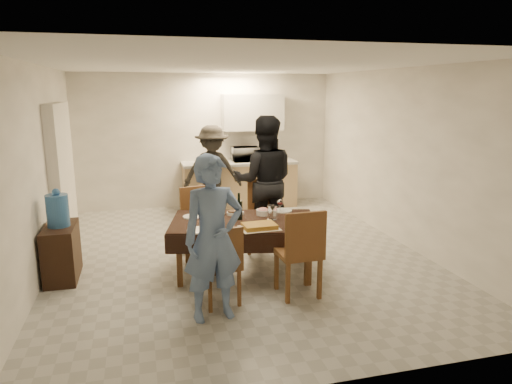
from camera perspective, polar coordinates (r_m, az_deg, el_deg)
floor at (r=6.50m, az=-2.09°, el=-7.89°), size 5.00×6.00×0.02m
ceiling at (r=6.10m, az=-2.29°, el=15.64°), size 5.00×6.00×0.02m
wall_back at (r=9.10m, az=-6.23°, el=6.38°), size 5.00×0.02×2.60m
wall_front at (r=3.37m, az=8.76°, el=-4.44°), size 5.00×0.02×2.60m
wall_left at (r=6.15m, az=-25.59°, el=2.23°), size 0.02×6.00×2.60m
wall_right at (r=7.12m, az=17.93°, el=4.12°), size 0.02×6.00×2.60m
stub_partition at (r=7.35m, az=-23.07°, el=1.98°), size 0.15×1.40×2.10m
kitchen_base_cabinet at (r=9.03m, az=-2.03°, el=0.81°), size 2.20×0.60×0.86m
kitchen_worktop at (r=8.95m, az=-2.05°, el=3.66°), size 2.24×0.64×0.05m
upper_cabinet at (r=9.05m, az=-0.41°, el=9.92°), size 1.20×0.34×0.70m
dining_table at (r=5.69m, az=-1.53°, el=-3.86°), size 1.97×1.41×0.70m
chair_near_left at (r=4.87m, az=-4.52°, el=-8.24°), size 0.48×0.48×0.49m
chair_near_right at (r=5.05m, az=5.66°, el=-6.56°), size 0.48×0.48×0.55m
chair_far_left at (r=6.26m, az=-6.90°, el=-3.14°), size 0.52×0.52×0.52m
chair_far_right at (r=6.42m, az=1.09°, el=-2.32°), size 0.58×0.59×0.55m
console at (r=6.11m, az=-23.11°, el=-6.96°), size 0.36×0.73×0.67m
water_jug at (r=5.97m, az=-23.55°, el=-2.13°), size 0.26×0.26×0.39m
wine_bottle at (r=5.67m, az=-2.14°, el=-1.79°), size 0.08×0.08×0.34m
water_pitcher at (r=5.70m, az=2.02°, el=-2.57°), size 0.12×0.12×0.18m
savoury_tart at (r=5.34m, az=0.43°, el=-4.28°), size 0.47×0.36×0.06m
salad_bowl at (r=5.91m, az=0.92°, el=-2.54°), size 0.18×0.18×0.07m
mushroom_dish at (r=5.93m, az=-2.61°, el=-2.68°), size 0.21×0.21×0.04m
wine_glass_a at (r=5.32m, az=-6.72°, el=-3.61°), size 0.09×0.09×0.20m
wine_glass_b at (r=6.03m, az=3.04°, el=-1.72°), size 0.08×0.08×0.18m
wine_glass_c at (r=5.90m, az=-4.08°, el=-2.00°), size 0.08×0.08×0.19m
plate_near_left at (r=5.30m, az=-7.16°, el=-4.76°), size 0.28×0.28×0.02m
plate_near_right at (r=5.57m, az=5.21°, el=-3.86°), size 0.28×0.28×0.02m
plate_far_left at (r=5.87m, az=-7.91°, el=-3.06°), size 0.25×0.25×0.01m
plate_far_right at (r=6.11m, az=3.34°, el=-2.32°), size 0.25×0.25×0.01m
microwave at (r=8.95m, az=-1.30°, el=4.75°), size 0.51×0.35×0.28m
person_near at (r=4.56m, az=-5.35°, el=-5.82°), size 0.67×0.49×1.69m
person_far at (r=6.74m, az=1.02°, el=1.37°), size 1.08×0.93×1.93m
person_kitchen at (r=8.41m, az=-5.47°, el=2.65°), size 1.07×0.62×1.66m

